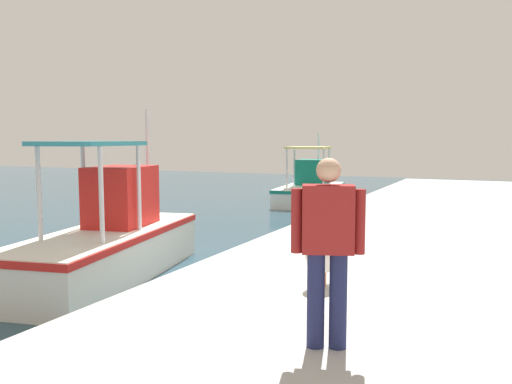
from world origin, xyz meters
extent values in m
cube|color=silver|center=(-0.56, 2.65, 0.47)|extent=(5.40, 2.69, 0.95)
cube|color=red|center=(-0.56, 2.65, 0.87)|extent=(5.44, 2.73, 0.12)
cube|color=red|center=(0.07, 2.78, 1.55)|extent=(1.62, 1.28, 1.20)
cylinder|color=silver|center=(-1.58, 1.84, 1.76)|extent=(0.08, 0.08, 1.63)
cylinder|color=silver|center=(-1.81, 3.00, 1.76)|extent=(0.08, 0.08, 1.63)
cylinder|color=silver|center=(-0.21, 2.12, 1.76)|extent=(0.08, 0.08, 1.63)
cylinder|color=silver|center=(-0.45, 3.28, 1.76)|extent=(0.08, 0.08, 1.63)
cube|color=teal|center=(-1.01, 2.56, 2.62)|extent=(2.30, 1.64, 0.08)
cylinder|color=silver|center=(1.34, 3.04, 2.15)|extent=(0.10, 0.10, 2.41)
cube|color=white|center=(12.70, 3.12, 0.37)|extent=(5.08, 2.77, 0.75)
cube|color=#0F7260|center=(12.70, 3.12, 0.67)|extent=(5.13, 2.81, 0.12)
cube|color=#0F7260|center=(13.30, 3.20, 1.29)|extent=(1.51, 1.46, 1.08)
cylinder|color=silver|center=(11.72, 2.23, 1.54)|extent=(0.08, 0.08, 1.58)
cylinder|color=silver|center=(11.52, 3.72, 1.54)|extent=(0.08, 0.08, 1.58)
cylinder|color=silver|center=(13.01, 2.40, 1.54)|extent=(0.08, 0.08, 1.58)
cylinder|color=silver|center=(12.82, 3.89, 1.54)|extent=(0.08, 0.08, 1.58)
cube|color=#D8CC72|center=(12.27, 3.06, 2.37)|extent=(2.15, 1.83, 0.08)
cylinder|color=silver|center=(14.50, 3.35, 1.87)|extent=(0.10, 0.10, 2.24)
cylinder|color=tan|center=(-2.04, -2.21, 0.91)|extent=(0.04, 0.04, 0.22)
cylinder|color=tan|center=(-2.01, -2.09, 0.91)|extent=(0.04, 0.04, 0.22)
ellipsoid|color=white|center=(-1.98, -2.16, 1.16)|extent=(0.70, 0.46, 0.40)
ellipsoid|color=silver|center=(-2.02, -2.15, 1.22)|extent=(0.62, 0.49, 0.28)
cylinder|color=white|center=(-1.79, -2.20, 1.38)|extent=(0.21, 0.13, 0.27)
sphere|color=white|center=(-1.71, -2.22, 1.54)|extent=(0.19, 0.19, 0.16)
cone|color=#F2B272|center=(-1.52, -2.27, 1.52)|extent=(0.31, 0.14, 0.07)
cylinder|color=#1E234C|center=(-3.89, -2.91, 1.24)|extent=(0.16, 0.16, 0.88)
cylinder|color=#1E234C|center=(-3.96, -2.72, 1.24)|extent=(0.16, 0.16, 0.88)
cube|color=maroon|center=(-3.93, -2.82, 1.98)|extent=(0.38, 0.51, 0.61)
cylinder|color=maroon|center=(-3.83, -3.08, 1.96)|extent=(0.10, 0.10, 0.58)
cylinder|color=maroon|center=(-4.02, -2.56, 1.96)|extent=(0.10, 0.10, 0.58)
sphere|color=tan|center=(-3.93, -2.82, 2.41)|extent=(0.22, 0.22, 0.22)
cylinder|color=#333338|center=(4.49, -0.45, 1.01)|extent=(0.27, 0.27, 0.41)
camera|label=1|loc=(-8.40, -4.20, 2.68)|focal=36.97mm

